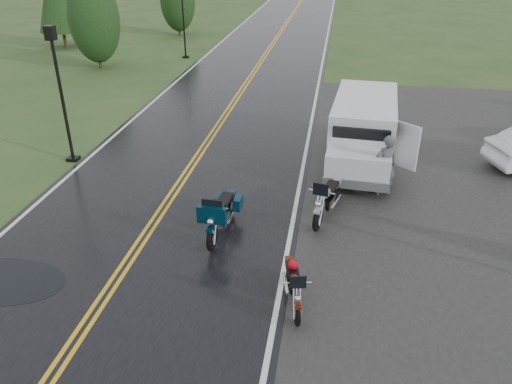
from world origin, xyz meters
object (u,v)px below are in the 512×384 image
motorcycle_teal (212,228)px  lamp_post_near_left (62,96)px  van_white (331,150)px  motorcycle_red (297,304)px  person_at_van (385,166)px  lamp_post_far_left (184,22)px  motorcycle_silver (318,211)px

motorcycle_teal → lamp_post_near_left: size_ratio=0.50×
van_white → lamp_post_near_left: 9.10m
motorcycle_red → person_at_van: (2.09, 6.18, 0.40)m
lamp_post_near_left → lamp_post_far_left: size_ratio=1.05×
person_at_van → lamp_post_far_left: size_ratio=0.43×
motorcycle_red → lamp_post_near_left: size_ratio=0.40×
motorcycle_teal → motorcycle_red: bearing=-41.9°
motorcycle_teal → person_at_van: bearing=44.2°
motorcycle_silver → lamp_post_near_left: 9.58m
motorcycle_red → lamp_post_far_left: 25.33m
motorcycle_teal → lamp_post_far_left: 22.33m
motorcycle_silver → lamp_post_near_left: bearing=172.9°
lamp_post_near_left → motorcycle_teal: bearing=-37.5°
van_white → lamp_post_far_left: bearing=124.6°
motorcycle_silver → van_white: 3.15m
person_at_van → motorcycle_teal: bearing=21.0°
motorcycle_silver → lamp_post_near_left: lamp_post_near_left is taller
motorcycle_red → motorcycle_silver: (0.22, 3.68, 0.11)m
motorcycle_red → person_at_van: 6.54m
motorcycle_teal → lamp_post_near_left: (-6.23, 4.78, 1.64)m
motorcycle_silver → lamp_post_far_left: (-9.45, 19.84, 1.54)m
van_white → motorcycle_teal: bearing=-117.4°
motorcycle_red → motorcycle_teal: size_ratio=0.81×
motorcycle_red → person_at_van: size_ratio=0.98×
motorcycle_teal → lamp_post_far_left: (-6.89, 21.18, 1.52)m
motorcycle_teal → lamp_post_near_left: 8.02m
motorcycle_teal → motorcycle_silver: (2.56, 1.34, -0.02)m
lamp_post_near_left → lamp_post_far_left: 16.42m
lamp_post_far_left → person_at_van: bearing=-56.9°
motorcycle_silver → motorcycle_red: bearing=-79.2°
lamp_post_near_left → motorcycle_red: bearing=-39.8°
motorcycle_silver → person_at_van: size_ratio=1.18×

